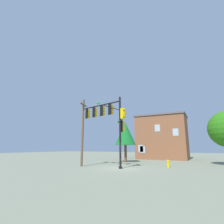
{
  "coord_description": "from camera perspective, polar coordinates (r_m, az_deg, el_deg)",
  "views": [
    {
      "loc": [
        -7.64,
        16.62,
        2.08
      ],
      "look_at": [
        0.83,
        0.23,
        5.81
      ],
      "focal_mm": 28.15,
      "sensor_mm": 36.0,
      "label": 1
    }
  ],
  "objects": [
    {
      "name": "signal_pole_assembly",
      "position": [
        19.78,
        -1.2,
        -1.66
      ],
      "size": [
        6.39,
        2.11,
        7.44
      ],
      "color": "black",
      "rests_on": "ground_plane"
    },
    {
      "name": "ground_plane",
      "position": [
        18.42,
        2.77,
        -17.9
      ],
      "size": [
        120.0,
        120.0,
        0.0
      ],
      "primitive_type": "plane",
      "color": "gray"
    },
    {
      "name": "fire_hydrant",
      "position": [
        19.79,
        17.78,
        -15.74
      ],
      "size": [
        0.33,
        0.24,
        0.83
      ],
      "color": "yellow",
      "rests_on": "ground_plane"
    },
    {
      "name": "tree_near",
      "position": [
        26.56,
        4.34,
        -6.99
      ],
      "size": [
        3.07,
        3.07,
        5.85
      ],
      "color": "brown",
      "rests_on": "ground_plane"
    },
    {
      "name": "brick_building",
      "position": [
        34.45,
        16.03,
        -7.8
      ],
      "size": [
        8.9,
        6.69,
        7.97
      ],
      "color": "brown",
      "rests_on": "ground_plane"
    },
    {
      "name": "utility_pole",
      "position": [
        20.85,
        -9.54,
        -5.96
      ],
      "size": [
        0.52,
        1.78,
        7.71
      ],
      "color": "brown",
      "rests_on": "ground_plane"
    }
  ]
}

